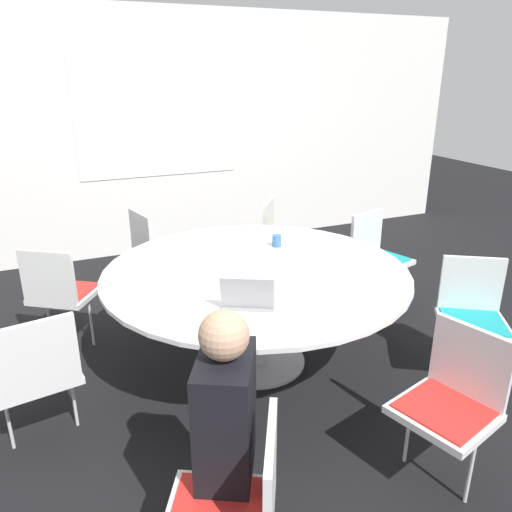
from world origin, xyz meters
TOP-DOWN VIEW (x-y plane):
  - ground_plane at (0.00, 0.00)m, footprint 16.00×16.00m
  - wall_back at (0.00, 2.77)m, footprint 8.00×0.07m
  - conference_table at (0.00, 0.00)m, footprint 2.13×2.13m
  - chair_0 at (-0.78, -1.61)m, footprint 0.58×0.59m
  - chair_1 at (0.47, -1.42)m, footprint 0.52×0.54m
  - chair_2 at (1.30, -0.74)m, footprint 0.60×0.59m
  - chair_3 at (1.41, 0.50)m, footprint 0.54×0.53m
  - chair_4 at (0.81, 1.25)m, footprint 0.60×0.60m
  - chair_5 at (-0.40, 1.44)m, footprint 0.51×0.52m
  - chair_6 at (-1.27, 0.78)m, footprint 0.60×0.59m
  - chair_7 at (-1.46, -0.32)m, footprint 0.50×0.49m
  - person_0 at (-0.74, -1.36)m, footprint 0.36×0.42m
  - laptop at (-0.28, -0.52)m, footprint 0.38×0.35m
  - coffee_cup at (0.34, 0.38)m, footprint 0.07×0.07m

SIDE VIEW (x-z plane):
  - ground_plane at x=0.00m, z-range 0.00..0.00m
  - chair_0 at x=-0.78m, z-range 0.08..0.93m
  - chair_1 at x=0.47m, z-range 0.08..0.93m
  - chair_2 at x=1.30m, z-range 0.08..0.93m
  - chair_3 at x=1.41m, z-range 0.08..0.93m
  - chair_4 at x=0.81m, z-range 0.08..0.93m
  - chair_5 at x=-0.40m, z-range 0.08..0.93m
  - chair_6 at x=-1.27m, z-range 0.08..0.93m
  - chair_7 at x=-1.46m, z-range 0.08..0.93m
  - conference_table at x=0.00m, z-range 0.27..1.01m
  - person_0 at x=-0.74m, z-range 0.10..1.30m
  - coffee_cup at x=0.34m, z-range 0.74..0.84m
  - laptop at x=-0.28m, z-range 0.69..0.90m
  - wall_back at x=0.00m, z-range 0.00..2.70m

